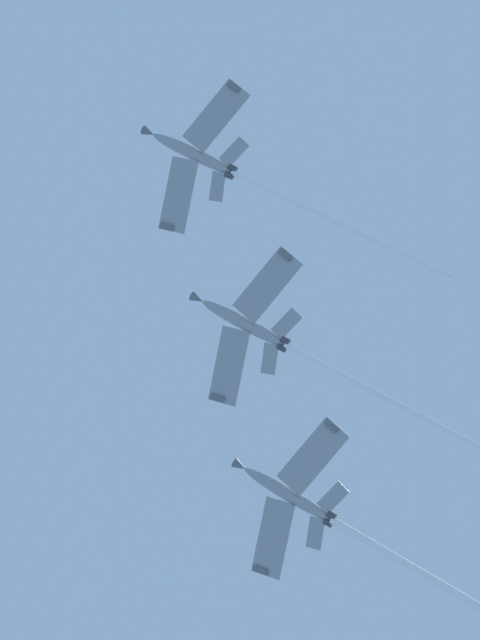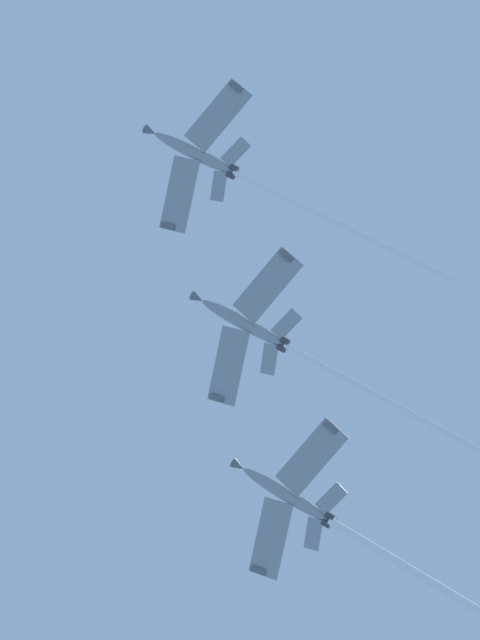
# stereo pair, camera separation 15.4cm
# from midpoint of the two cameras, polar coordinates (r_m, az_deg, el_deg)

# --- Properties ---
(jet_lead) EXTENTS (19.51, 38.77, 18.73)m
(jet_lead) POSITION_cam_midpoint_polar(r_m,az_deg,el_deg) (140.51, -0.60, 7.38)
(jet_lead) COLOR gray
(jet_second) EXTENTS (19.48, 39.43, 20.37)m
(jet_second) POSITION_cam_midpoint_polar(r_m,az_deg,el_deg) (134.51, 2.10, -1.15)
(jet_second) COLOR gray
(jet_third) EXTENTS (19.49, 35.79, 18.42)m
(jet_third) POSITION_cam_midpoint_polar(r_m,az_deg,el_deg) (133.08, 4.79, -9.90)
(jet_third) COLOR gray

